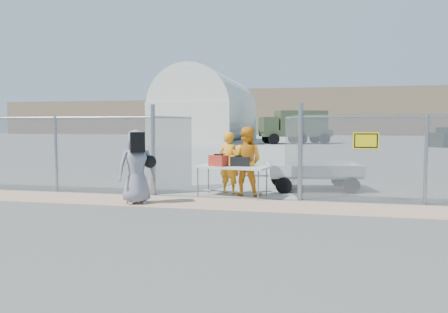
% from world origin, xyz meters
% --- Properties ---
extents(ground, '(160.00, 160.00, 0.00)m').
position_xyz_m(ground, '(0.00, 0.00, 0.00)').
color(ground, '#4F4F4F').
extents(tarmac_inside, '(160.00, 80.00, 0.01)m').
position_xyz_m(tarmac_inside, '(0.00, 42.00, 0.01)').
color(tarmac_inside, gray).
rests_on(tarmac_inside, ground).
extents(dirt_strip, '(44.00, 1.60, 0.01)m').
position_xyz_m(dirt_strip, '(0.00, 1.00, 0.01)').
color(dirt_strip, tan).
rests_on(dirt_strip, ground).
extents(distant_hills, '(140.00, 6.00, 9.00)m').
position_xyz_m(distant_hills, '(5.00, 78.00, 4.50)').
color(distant_hills, '#7F684F').
rests_on(distant_hills, ground).
extents(chain_link_fence, '(40.00, 0.20, 2.20)m').
position_xyz_m(chain_link_fence, '(0.00, 2.00, 1.10)').
color(chain_link_fence, gray).
rests_on(chain_link_fence, ground).
extents(quonset_hangar, '(9.00, 18.00, 8.00)m').
position_xyz_m(quonset_hangar, '(-10.00, 40.00, 4.00)').
color(quonset_hangar, silver).
rests_on(quonset_hangar, ground).
extents(folding_table, '(2.09, 1.21, 0.83)m').
position_xyz_m(folding_table, '(0.19, 2.16, 0.42)').
color(folding_table, silver).
rests_on(folding_table, ground).
extents(orange_bag, '(0.55, 0.47, 0.29)m').
position_xyz_m(orange_bag, '(-0.18, 2.10, 0.98)').
color(orange_bag, red).
rests_on(orange_bag, folding_table).
extents(black_duffel, '(0.52, 0.31, 0.25)m').
position_xyz_m(black_duffel, '(0.41, 2.21, 0.96)').
color(black_duffel, black).
rests_on(black_duffel, folding_table).
extents(security_worker_left, '(0.75, 0.62, 1.76)m').
position_xyz_m(security_worker_left, '(0.01, 2.62, 0.88)').
color(security_worker_left, '#FFA11D').
rests_on(security_worker_left, ground).
extents(security_worker_right, '(1.00, 0.83, 1.89)m').
position_xyz_m(security_worker_right, '(0.52, 2.45, 0.94)').
color(security_worker_right, '#FFA11D').
rests_on(security_worker_right, ground).
extents(visitor, '(1.07, 0.97, 1.83)m').
position_xyz_m(visitor, '(-1.89, 0.62, 0.91)').
color(visitor, gray).
rests_on(visitor, ground).
extents(utility_trailer, '(3.76, 2.42, 0.85)m').
position_xyz_m(utility_trailer, '(2.30, 3.91, 0.42)').
color(utility_trailer, silver).
rests_on(utility_trailer, ground).
extents(military_truck, '(7.58, 4.97, 3.39)m').
position_xyz_m(military_truck, '(0.06, 36.22, 1.70)').
color(military_truck, '#3D4A2E').
rests_on(military_truck, ground).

